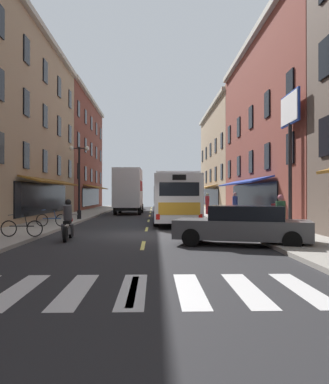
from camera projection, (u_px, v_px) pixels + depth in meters
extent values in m
cube|color=#28282B|center=(145.00, 236.00, 17.40)|extent=(34.80, 80.00, 0.10)
cube|color=#DBCC4C|center=(133.00, 290.00, 7.40)|extent=(0.14, 2.40, 0.01)
cube|color=#DBCC4C|center=(143.00, 245.00, 13.90)|extent=(0.14, 2.40, 0.01)
cube|color=#DBCC4C|center=(147.00, 229.00, 20.40)|extent=(0.14, 2.40, 0.01)
cube|color=#DBCC4C|center=(149.00, 221.00, 26.89)|extent=(0.14, 2.40, 0.01)
cube|color=#DBCC4C|center=(150.00, 216.00, 33.39)|extent=(0.14, 2.40, 0.01)
cube|color=#DBCC4C|center=(151.00, 212.00, 39.89)|extent=(0.14, 2.40, 0.01)
cube|color=#DBCC4C|center=(151.00, 210.00, 46.39)|extent=(0.14, 2.40, 0.01)
cube|color=#DBCC4C|center=(152.00, 208.00, 52.88)|extent=(0.14, 2.40, 0.01)
cube|color=silver|center=(18.00, 291.00, 7.34)|extent=(0.50, 2.80, 0.01)
cube|color=silver|center=(76.00, 290.00, 7.37)|extent=(0.50, 2.80, 0.01)
cube|color=silver|center=(133.00, 290.00, 7.40)|extent=(0.50, 2.80, 0.01)
cube|color=silver|center=(190.00, 289.00, 7.43)|extent=(0.50, 2.80, 0.01)
cube|color=silver|center=(246.00, 289.00, 7.46)|extent=(0.50, 2.80, 0.01)
cube|color=silver|center=(302.00, 289.00, 7.49)|extent=(0.50, 2.80, 0.01)
cube|color=#A39E93|center=(14.00, 234.00, 17.24)|extent=(3.00, 80.00, 0.14)
cube|color=#A39E93|center=(274.00, 233.00, 17.55)|extent=(3.00, 80.00, 0.14)
cube|color=#B2AD9E|center=(46.00, 34.00, 27.29)|extent=(0.44, 19.40, 0.40)
cube|color=black|center=(45.00, 199.00, 27.21)|extent=(0.10, 12.00, 2.10)
cube|color=brown|center=(55.00, 182.00, 27.24)|extent=(1.38, 11.20, 0.44)
cube|color=black|center=(0.00, 148.00, 19.23)|extent=(0.10, 1.00, 1.60)
cube|color=black|center=(26.00, 156.00, 23.23)|extent=(0.10, 1.00, 1.60)
cube|color=black|center=(45.00, 161.00, 27.23)|extent=(0.10, 1.00, 1.60)
cube|color=black|center=(59.00, 166.00, 31.23)|extent=(0.10, 1.00, 1.60)
cube|color=black|center=(70.00, 169.00, 35.23)|extent=(0.10, 1.00, 1.60)
cube|color=black|center=(0.00, 84.00, 19.25)|extent=(0.10, 1.00, 1.60)
cube|color=black|center=(26.00, 103.00, 23.25)|extent=(0.10, 1.00, 1.60)
cube|color=black|center=(45.00, 116.00, 27.25)|extent=(0.10, 1.00, 1.60)
cube|color=black|center=(59.00, 126.00, 31.25)|extent=(0.10, 1.00, 1.60)
cube|color=black|center=(70.00, 134.00, 35.25)|extent=(0.10, 1.00, 1.60)
cube|color=black|center=(0.00, 20.00, 19.27)|extent=(0.10, 1.00, 1.60)
cube|color=black|center=(26.00, 50.00, 23.27)|extent=(0.10, 1.00, 1.60)
cube|color=black|center=(45.00, 71.00, 27.27)|extent=(0.10, 1.00, 1.60)
cube|color=black|center=(59.00, 87.00, 31.27)|extent=(0.10, 1.00, 1.60)
cube|color=black|center=(70.00, 99.00, 35.27)|extent=(0.10, 1.00, 1.60)
cube|color=brown|center=(58.00, 153.00, 47.13)|extent=(8.00, 19.90, 13.78)
cube|color=#B2AD9E|center=(92.00, 101.00, 47.28)|extent=(0.44, 19.40, 0.40)
cube|color=black|center=(91.00, 197.00, 47.21)|extent=(0.10, 12.00, 2.10)
cube|color=brown|center=(97.00, 187.00, 47.23)|extent=(1.38, 11.20, 0.44)
cube|color=black|center=(79.00, 171.00, 39.23)|extent=(0.10, 1.00, 1.60)
cube|color=black|center=(86.00, 174.00, 43.22)|extent=(0.10, 1.00, 1.60)
cube|color=black|center=(91.00, 175.00, 47.22)|extent=(0.10, 1.00, 1.60)
cube|color=black|center=(96.00, 177.00, 51.22)|extent=(0.10, 1.00, 1.60)
cube|color=black|center=(101.00, 178.00, 55.22)|extent=(0.10, 1.00, 1.60)
cube|color=black|center=(79.00, 140.00, 39.25)|extent=(0.10, 1.00, 1.60)
cube|color=black|center=(86.00, 145.00, 43.24)|extent=(0.10, 1.00, 1.60)
cube|color=black|center=(91.00, 149.00, 47.24)|extent=(0.10, 1.00, 1.60)
cube|color=black|center=(96.00, 153.00, 51.24)|extent=(0.10, 1.00, 1.60)
cube|color=black|center=(101.00, 156.00, 55.24)|extent=(0.10, 1.00, 1.60)
cube|color=black|center=(79.00, 109.00, 39.27)|extent=(0.10, 1.00, 1.60)
cube|color=black|center=(86.00, 117.00, 43.26)|extent=(0.10, 1.00, 1.60)
cube|color=black|center=(91.00, 123.00, 47.26)|extent=(0.10, 1.00, 1.60)
cube|color=black|center=(96.00, 129.00, 51.26)|extent=(0.10, 1.00, 1.60)
cube|color=black|center=(101.00, 134.00, 55.26)|extent=(0.10, 1.00, 1.60)
cube|color=black|center=(325.00, 137.00, 15.62)|extent=(0.10, 1.00, 1.60)
cube|color=black|center=(325.00, 58.00, 15.64)|extent=(0.10, 1.00, 1.60)
cube|color=brown|center=(306.00, 128.00, 27.73)|extent=(8.00, 19.90, 13.27)
cube|color=#B2AD9E|center=(250.00, 41.00, 27.67)|extent=(0.44, 19.40, 0.40)
cube|color=black|center=(251.00, 199.00, 27.60)|extent=(0.10, 12.00, 2.10)
cube|color=navy|center=(241.00, 182.00, 27.58)|extent=(1.38, 11.20, 0.44)
cube|color=black|center=(290.00, 148.00, 19.62)|extent=(0.10, 1.00, 1.60)
cube|color=black|center=(267.00, 156.00, 23.61)|extent=(0.10, 1.00, 1.60)
cube|color=black|center=(251.00, 162.00, 27.61)|extent=(0.10, 1.00, 1.60)
cube|color=black|center=(239.00, 166.00, 31.61)|extent=(0.10, 1.00, 1.60)
cube|color=black|center=(229.00, 169.00, 35.61)|extent=(0.10, 1.00, 1.60)
cube|color=black|center=(290.00, 86.00, 19.64)|extent=(0.10, 1.00, 1.60)
cube|color=black|center=(267.00, 104.00, 23.63)|extent=(0.10, 1.00, 1.60)
cube|color=black|center=(251.00, 117.00, 27.63)|extent=(0.10, 1.00, 1.60)
cube|color=black|center=(239.00, 127.00, 31.63)|extent=(0.10, 1.00, 1.60)
cube|color=black|center=(229.00, 135.00, 35.63)|extent=(0.10, 1.00, 1.60)
cube|color=#9E8466|center=(243.00, 158.00, 47.72)|extent=(8.00, 19.90, 12.71)
cube|color=#B2AD9E|center=(210.00, 110.00, 47.66)|extent=(0.44, 19.40, 0.40)
cube|color=black|center=(210.00, 197.00, 47.59)|extent=(0.10, 12.00, 2.10)
cube|color=brown|center=(205.00, 187.00, 47.58)|extent=(1.38, 11.20, 0.44)
cube|color=black|center=(222.00, 172.00, 39.61)|extent=(0.10, 1.00, 1.60)
cube|color=black|center=(216.00, 174.00, 43.61)|extent=(0.10, 1.00, 1.60)
cube|color=black|center=(210.00, 176.00, 47.61)|extent=(0.10, 1.00, 1.60)
cube|color=black|center=(206.00, 177.00, 51.60)|extent=(0.10, 1.00, 1.60)
cube|color=black|center=(202.00, 178.00, 55.60)|extent=(0.10, 1.00, 1.60)
cube|color=black|center=(222.00, 141.00, 39.63)|extent=(0.10, 1.00, 1.60)
cube|color=black|center=(216.00, 146.00, 43.63)|extent=(0.10, 1.00, 1.60)
cube|color=black|center=(210.00, 150.00, 47.63)|extent=(0.10, 1.00, 1.60)
cube|color=black|center=(206.00, 153.00, 51.62)|extent=(0.10, 1.00, 1.60)
cube|color=black|center=(202.00, 156.00, 55.62)|extent=(0.10, 1.00, 1.60)
cylinder|color=black|center=(290.00, 176.00, 18.74)|extent=(0.18, 0.18, 5.20)
cylinder|color=black|center=(290.00, 227.00, 18.73)|extent=(0.40, 0.40, 0.24)
cube|color=navy|center=(290.00, 109.00, 18.76)|extent=(0.10, 2.41, 1.56)
cube|color=silver|center=(289.00, 109.00, 18.76)|extent=(0.04, 2.25, 1.40)
cube|color=silver|center=(291.00, 109.00, 18.76)|extent=(0.04, 2.25, 1.40)
cube|color=silver|center=(174.00, 197.00, 25.31)|extent=(2.57, 11.38, 2.60)
cube|color=silver|center=(174.00, 177.00, 25.32)|extent=(2.36, 10.18, 0.16)
cube|color=black|center=(173.00, 195.00, 25.61)|extent=(2.60, 8.98, 0.96)
cube|color=#193899|center=(174.00, 213.00, 25.30)|extent=(2.60, 10.98, 0.36)
cube|color=black|center=(170.00, 195.00, 30.95)|extent=(2.25, 0.12, 1.10)
cube|color=black|center=(179.00, 189.00, 19.66)|extent=(2.05, 0.12, 0.70)
cube|color=gold|center=(179.00, 209.00, 19.65)|extent=(2.15, 0.10, 0.64)
cube|color=black|center=(179.00, 177.00, 19.66)|extent=(0.70, 0.10, 0.28)
cube|color=red|center=(158.00, 217.00, 19.60)|extent=(0.20, 0.08, 0.28)
cube|color=red|center=(201.00, 217.00, 19.66)|extent=(0.20, 0.08, 0.28)
cylinder|color=black|center=(156.00, 212.00, 28.95)|extent=(0.30, 1.00, 1.00)
cylinder|color=black|center=(187.00, 212.00, 29.02)|extent=(0.30, 1.00, 1.00)
cylinder|color=black|center=(156.00, 218.00, 22.08)|extent=(0.30, 1.00, 1.00)
cylinder|color=black|center=(197.00, 218.00, 22.14)|extent=(0.30, 1.00, 1.00)
cube|color=white|center=(131.00, 197.00, 38.88)|extent=(2.33, 2.18, 2.40)
cube|color=black|center=(132.00, 189.00, 39.92)|extent=(2.00, 0.13, 0.80)
cube|color=silver|center=(128.00, 188.00, 35.31)|extent=(2.47, 5.04, 3.48)
cube|color=maroon|center=(141.00, 186.00, 35.33)|extent=(0.10, 3.00, 0.90)
cube|color=black|center=(129.00, 208.00, 36.37)|extent=(2.00, 6.78, 0.24)
cylinder|color=black|center=(120.00, 208.00, 38.66)|extent=(0.29, 0.90, 0.90)
cylinder|color=black|center=(142.00, 208.00, 38.69)|extent=(0.29, 0.90, 0.90)
cylinder|color=black|center=(115.00, 210.00, 34.54)|extent=(0.29, 0.90, 0.90)
cylinder|color=black|center=(140.00, 210.00, 34.56)|extent=(0.29, 0.90, 0.90)
cube|color=#515154|center=(242.00, 229.00, 13.91)|extent=(5.11, 3.13, 0.68)
cube|color=black|center=(247.00, 213.00, 13.86)|extent=(2.96, 2.33, 0.55)
cube|color=red|center=(314.00, 226.00, 12.58)|extent=(0.12, 0.21, 0.14)
cube|color=red|center=(309.00, 223.00, 13.96)|extent=(0.12, 0.21, 0.14)
cylinder|color=black|center=(191.00, 238.00, 13.55)|extent=(0.68, 0.40, 0.64)
cylinder|color=black|center=(200.00, 233.00, 15.18)|extent=(0.68, 0.40, 0.64)
cylinder|color=black|center=(292.00, 241.00, 12.63)|extent=(0.68, 0.40, 0.64)
cylinder|color=black|center=(290.00, 235.00, 14.27)|extent=(0.68, 0.40, 0.64)
cube|color=#515154|center=(133.00, 204.00, 48.27)|extent=(1.90, 4.52, 0.70)
cube|color=black|center=(133.00, 200.00, 48.09)|extent=(1.74, 2.44, 0.45)
cube|color=red|center=(126.00, 203.00, 46.01)|extent=(0.20, 0.06, 0.14)
cube|color=red|center=(138.00, 203.00, 46.05)|extent=(0.20, 0.06, 0.14)
cylinder|color=black|center=(127.00, 206.00, 49.80)|extent=(0.22, 0.64, 0.64)
cylinder|color=black|center=(141.00, 206.00, 49.85)|extent=(0.22, 0.64, 0.64)
cylinder|color=black|center=(125.00, 207.00, 46.68)|extent=(0.22, 0.64, 0.64)
cylinder|color=black|center=(140.00, 207.00, 46.73)|extent=(0.22, 0.64, 0.64)
cylinder|color=black|center=(71.00, 231.00, 16.21)|extent=(0.14, 0.63, 0.62)
cylinder|color=black|center=(65.00, 234.00, 14.77)|extent=(0.16, 0.63, 0.62)
cylinder|color=#B2B2B7|center=(70.00, 224.00, 16.09)|extent=(0.09, 0.33, 0.68)
ellipsoid|color=maroon|center=(69.00, 220.00, 15.67)|extent=(0.36, 0.58, 0.28)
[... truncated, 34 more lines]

